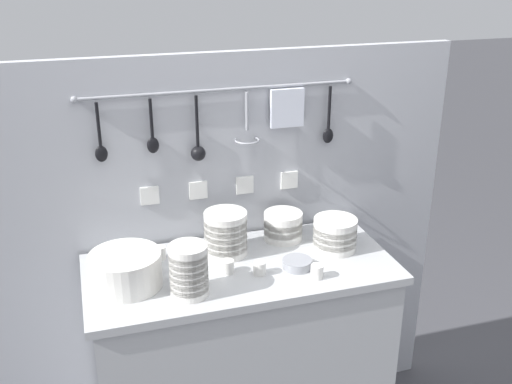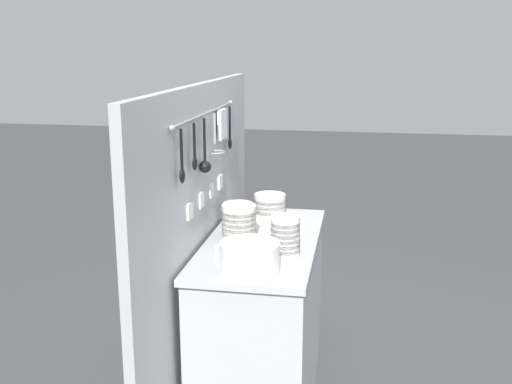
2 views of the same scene
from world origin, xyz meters
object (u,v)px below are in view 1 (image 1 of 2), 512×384
(bowl_stack_wide_centre, at_px, (283,226))
(bowl_stack_back_corner, at_px, (189,270))
(bowl_stack_short_front, at_px, (335,234))
(plate_stack, at_px, (126,270))
(cup_front_left, at_px, (160,253))
(cup_back_right, at_px, (317,271))
(cup_mid_row, at_px, (260,268))
(cup_front_right, at_px, (228,267))
(bowl_stack_nested_right, at_px, (226,233))
(steel_mixing_bowl, at_px, (297,264))

(bowl_stack_wide_centre, bearing_deg, bowl_stack_back_corner, -145.47)
(bowl_stack_short_front, distance_m, plate_stack, 0.79)
(bowl_stack_wide_centre, height_order, cup_front_left, bowl_stack_wide_centre)
(bowl_stack_wide_centre, relative_size, plate_stack, 0.62)
(cup_back_right, bearing_deg, cup_front_left, 149.33)
(bowl_stack_short_front, xyz_separation_m, cup_back_right, (-0.15, -0.18, -0.04))
(cup_mid_row, height_order, cup_front_left, same)
(plate_stack, xyz_separation_m, cup_mid_row, (0.46, -0.06, -0.04))
(bowl_stack_back_corner, bearing_deg, cup_back_right, -2.97)
(bowl_stack_back_corner, relative_size, bowl_stack_wide_centre, 1.20)
(cup_back_right, bearing_deg, bowl_stack_wide_centre, 92.39)
(bowl_stack_back_corner, distance_m, cup_front_right, 0.20)
(cup_front_right, bearing_deg, cup_front_left, 140.79)
(cup_mid_row, bearing_deg, bowl_stack_nested_right, 112.05)
(bowl_stack_back_corner, relative_size, cup_front_right, 3.70)
(bowl_stack_wide_centre, xyz_separation_m, cup_front_right, (-0.28, -0.20, -0.03))
(cup_mid_row, bearing_deg, bowl_stack_short_front, 16.91)
(bowl_stack_nested_right, bearing_deg, cup_mid_row, -67.95)
(cup_back_right, xyz_separation_m, cup_front_right, (-0.29, 0.12, 0.00))
(bowl_stack_nested_right, distance_m, plate_stack, 0.40)
(bowl_stack_nested_right, distance_m, cup_front_right, 0.16)
(bowl_stack_back_corner, height_order, bowl_stack_short_front, bowl_stack_back_corner)
(steel_mixing_bowl, height_order, cup_back_right, cup_back_right)
(bowl_stack_short_front, distance_m, bowl_stack_wide_centre, 0.21)
(bowl_stack_back_corner, xyz_separation_m, cup_mid_row, (0.26, 0.06, -0.07))
(cup_front_right, bearing_deg, bowl_stack_back_corner, -147.13)
(bowl_stack_short_front, height_order, steel_mixing_bowl, bowl_stack_short_front)
(cup_back_right, bearing_deg, cup_front_right, 156.82)
(bowl_stack_short_front, relative_size, cup_front_left, 3.36)
(bowl_stack_wide_centre, xyz_separation_m, plate_stack, (-0.63, -0.18, 0.00))
(bowl_stack_wide_centre, xyz_separation_m, steel_mixing_bowl, (-0.03, -0.23, -0.04))
(cup_mid_row, bearing_deg, cup_front_right, 157.81)
(plate_stack, bearing_deg, cup_front_left, 48.64)
(cup_mid_row, distance_m, cup_front_right, 0.11)
(bowl_stack_back_corner, height_order, cup_front_left, bowl_stack_back_corner)
(cup_front_right, bearing_deg, bowl_stack_short_front, 7.52)
(bowl_stack_nested_right, relative_size, cup_front_right, 3.43)
(bowl_stack_wide_centre, relative_size, cup_front_left, 3.08)
(bowl_stack_nested_right, bearing_deg, cup_back_right, -45.73)
(plate_stack, bearing_deg, steel_mixing_bowl, -5.41)
(bowl_stack_short_front, bearing_deg, bowl_stack_back_corner, -165.02)
(bowl_stack_back_corner, distance_m, steel_mixing_bowl, 0.42)
(plate_stack, relative_size, steel_mixing_bowl, 2.30)
(cup_back_right, height_order, cup_front_left, same)
(plate_stack, distance_m, cup_front_left, 0.21)
(bowl_stack_wide_centre, distance_m, cup_back_right, 0.32)
(bowl_stack_short_front, height_order, cup_back_right, bowl_stack_short_front)
(cup_front_left, bearing_deg, bowl_stack_back_corner, -78.13)
(bowl_stack_short_front, bearing_deg, cup_front_right, -172.48)
(bowl_stack_back_corner, xyz_separation_m, bowl_stack_short_front, (0.59, 0.16, -0.03))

